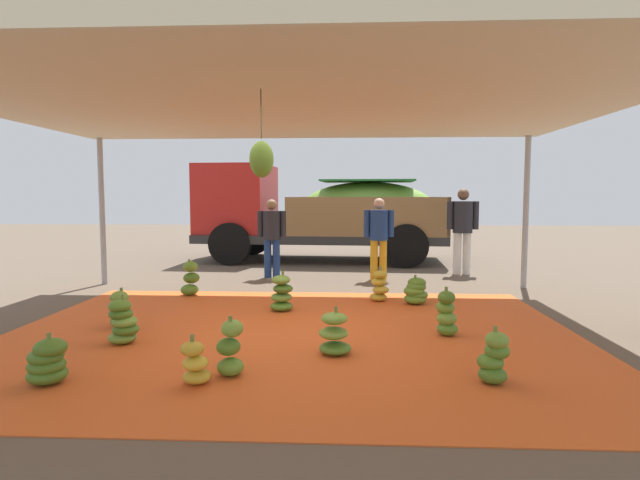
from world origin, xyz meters
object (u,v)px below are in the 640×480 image
object	(u,v)px
banana_bunch_2	(494,359)
banana_bunch_8	(190,280)
banana_bunch_7	(230,350)
worker_2	(379,232)
cargo_truck_main	(316,211)
banana_bunch_3	(120,311)
banana_bunch_10	(47,362)
banana_bunch_1	(195,364)
worker_0	(272,232)
banana_bunch_0	(379,287)
worker_1	(463,225)
banana_bunch_4	(416,292)
banana_bunch_6	(123,323)
banana_bunch_12	(282,294)
banana_bunch_5	(446,315)
banana_bunch_11	(334,335)

from	to	relation	value
banana_bunch_2	banana_bunch_8	size ratio (longest dim) A/B	0.85
banana_bunch_7	banana_bunch_8	world-z (taller)	banana_bunch_8
worker_2	cargo_truck_main	bearing A→B (deg)	115.21
banana_bunch_2	banana_bunch_3	bearing A→B (deg)	158.02
banana_bunch_7	cargo_truck_main	xyz separation A→B (m)	(0.29, 8.37, 1.01)
banana_bunch_2	banana_bunch_10	size ratio (longest dim) A/B	1.10
banana_bunch_1	worker_0	bearing A→B (deg)	91.73
banana_bunch_1	banana_bunch_8	size ratio (longest dim) A/B	0.75
banana_bunch_0	worker_1	bearing A→B (deg)	56.68
banana_bunch_4	banana_bunch_3	bearing A→B (deg)	-157.01
worker_0	worker_1	world-z (taller)	worker_1
banana_bunch_4	banana_bunch_7	world-z (taller)	banana_bunch_7
banana_bunch_6	banana_bunch_12	bearing A→B (deg)	47.66
banana_bunch_1	banana_bunch_6	bearing A→B (deg)	134.60
banana_bunch_5	worker_1	size ratio (longest dim) A/B	0.32
banana_bunch_6	banana_bunch_12	xyz separation A→B (m)	(1.53, 1.68, 0.01)
banana_bunch_7	banana_bunch_10	bearing A→B (deg)	-168.38
worker_0	worker_1	size ratio (longest dim) A/B	0.88
banana_bunch_1	banana_bunch_5	xyz separation A→B (m)	(2.45, 1.67, 0.07)
banana_bunch_1	banana_bunch_3	xyz separation A→B (m)	(-1.46, 1.80, 0.04)
banana_bunch_12	cargo_truck_main	world-z (taller)	cargo_truck_main
banana_bunch_8	banana_bunch_4	bearing A→B (deg)	-8.30
worker_0	banana_bunch_11	bearing A→B (deg)	-74.66
banana_bunch_0	worker_2	world-z (taller)	worker_2
banana_bunch_11	worker_2	world-z (taller)	worker_2
banana_bunch_6	banana_bunch_12	distance (m)	2.28
banana_bunch_2	banana_bunch_8	distance (m)	5.35
banana_bunch_10	banana_bunch_2	bearing A→B (deg)	3.39
banana_bunch_8	worker_1	world-z (taller)	worker_1
banana_bunch_0	banana_bunch_2	xyz separation A→B (m)	(0.76, -3.41, -0.01)
banana_bunch_10	worker_2	xyz separation A→B (m)	(3.19, 5.74, 0.72)
banana_bunch_1	banana_bunch_4	xyz separation A→B (m)	(2.34, 3.41, 0.01)
banana_bunch_2	banana_bunch_12	bearing A→B (deg)	129.18
cargo_truck_main	banana_bunch_4	bearing A→B (deg)	-70.99
worker_1	worker_2	distance (m)	1.94
banana_bunch_1	banana_bunch_12	size ratio (longest dim) A/B	0.77
banana_bunch_1	banana_bunch_11	world-z (taller)	banana_bunch_11
banana_bunch_4	banana_bunch_8	world-z (taller)	banana_bunch_8
banana_bunch_2	banana_bunch_3	size ratio (longest dim) A/B	0.99
worker_1	cargo_truck_main	bearing A→B (deg)	145.53
banana_bunch_2	banana_bunch_6	world-z (taller)	banana_bunch_6
banana_bunch_5	banana_bunch_12	size ratio (longest dim) A/B	1.01
worker_0	worker_1	distance (m)	3.93
banana_bunch_4	banana_bunch_12	distance (m)	2.03
banana_bunch_12	worker_2	size ratio (longest dim) A/B	0.36
banana_bunch_5	banana_bunch_6	xyz separation A→B (m)	(-3.60, -0.51, -0.02)
banana_bunch_12	banana_bunch_6	bearing A→B (deg)	-132.34
banana_bunch_2	banana_bunch_8	bearing A→B (deg)	135.41
banana_bunch_0	worker_2	distance (m)	2.22
banana_bunch_2	banana_bunch_10	xyz separation A→B (m)	(-3.84, -0.23, -0.02)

